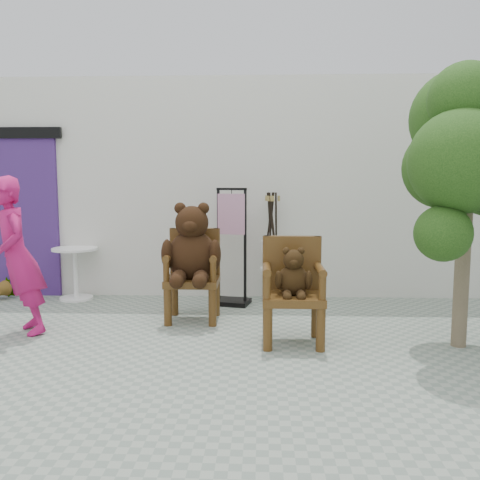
{
  "coord_description": "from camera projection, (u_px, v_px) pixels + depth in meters",
  "views": [
    {
      "loc": [
        0.4,
        -4.33,
        1.61
      ],
      "look_at": [
        0.18,
        1.27,
        0.95
      ],
      "focal_mm": 38.0,
      "sensor_mm": 36.0,
      "label": 1
    }
  ],
  "objects": [
    {
      "name": "tree",
      "position": [
        478.0,
        143.0,
        4.72
      ],
      "size": [
        1.51,
        1.59,
        2.7
      ],
      "rotation": [
        0.0,
        0.0,
        0.22
      ],
      "color": "brown",
      "rests_on": "ground"
    },
    {
      "name": "ground_plane",
      "position": [
        214.0,
        363.0,
        4.51
      ],
      "size": [
        60.0,
        60.0,
        0.0
      ],
      "primitive_type": "plane",
      "color": "gray",
      "rests_on": "ground"
    },
    {
      "name": "stool_bucket",
      "position": [
        272.0,
        254.0,
        6.74
      ],
      "size": [
        0.32,
        0.32,
        1.46
      ],
      "rotation": [
        0.0,
        0.0,
        -0.02
      ],
      "color": "white",
      "rests_on": "ground"
    },
    {
      "name": "display_stand",
      "position": [
        232.0,
        260.0,
        6.57
      ],
      "size": [
        0.52,
        0.45,
        1.51
      ],
      "rotation": [
        0.0,
        0.0,
        -0.24
      ],
      "color": "black",
      "rests_on": "ground"
    },
    {
      "name": "chair_big",
      "position": [
        192.0,
        255.0,
        5.79
      ],
      "size": [
        0.67,
        0.72,
        1.36
      ],
      "color": "#41270E",
      "rests_on": "ground"
    },
    {
      "name": "doorway",
      "position": [
        16.0,
        213.0,
        7.05
      ],
      "size": [
        1.4,
        0.11,
        2.33
      ],
      "color": "#412267",
      "rests_on": "ground"
    },
    {
      "name": "back_wall",
      "position": [
        233.0,
        188.0,
        7.41
      ],
      "size": [
        9.0,
        1.0,
        3.0
      ],
      "primitive_type": "cube",
      "color": "silver",
      "rests_on": "ground"
    },
    {
      "name": "person",
      "position": [
        18.0,
        257.0,
        5.25
      ],
      "size": [
        0.68,
        0.72,
        1.65
      ],
      "primitive_type": "imported",
      "rotation": [
        0.0,
        0.0,
        -0.92
      ],
      "color": "#B81660",
      "rests_on": "ground"
    },
    {
      "name": "chair_small",
      "position": [
        293.0,
        283.0,
        5.02
      ],
      "size": [
        0.6,
        0.55,
        1.05
      ],
      "color": "#41270E",
      "rests_on": "ground"
    },
    {
      "name": "potted_plant",
      "position": [
        8.0,
        285.0,
        6.94
      ],
      "size": [
        0.41,
        0.38,
        0.37
      ],
      "primitive_type": "imported",
      "rotation": [
        0.0,
        0.0,
        -0.34
      ],
      "color": "#15330E",
      "rests_on": "ground"
    },
    {
      "name": "cafe_table",
      "position": [
        75.0,
        267.0,
        6.87
      ],
      "size": [
        0.6,
        0.6,
        0.7
      ],
      "rotation": [
        0.0,
        0.0,
        0.29
      ],
      "color": "white",
      "rests_on": "ground"
    }
  ]
}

